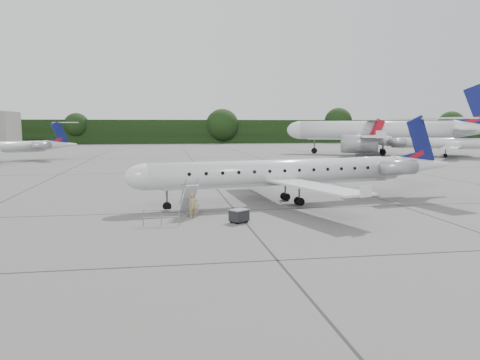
{
  "coord_description": "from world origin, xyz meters",
  "views": [
    {
      "loc": [
        -8.84,
        -30.64,
        6.23
      ],
      "look_at": [
        -3.4,
        2.26,
        2.3
      ],
      "focal_mm": 35.0,
      "sensor_mm": 36.0,
      "label": 1
    }
  ],
  "objects": [
    {
      "name": "main_regional_jet",
      "position": [
        0.41,
        5.24,
        3.5
      ],
      "size": [
        30.38,
        24.25,
        6.99
      ],
      "primitive_type": null,
      "rotation": [
        0.0,
        0.0,
        0.18
      ],
      "color": "silver",
      "rests_on": "ground"
    },
    {
      "name": "baggage_cart",
      "position": [
        -4.09,
        -1.54,
        0.46
      ],
      "size": [
        1.36,
        1.31,
        0.92
      ],
      "primitive_type": null,
      "rotation": [
        0.0,
        0.0,
        0.61
      ],
      "color": "#232326",
      "rests_on": "ground"
    },
    {
      "name": "bg_narrowbody",
      "position": [
        35.24,
        62.68,
        7.09
      ],
      "size": [
        47.87,
        42.66,
        14.17
      ],
      "primitive_type": null,
      "rotation": [
        0.0,
        0.0,
        -0.45
      ],
      "color": "silver",
      "rests_on": "ground"
    },
    {
      "name": "safety_railing",
      "position": [
        -9.02,
        -1.75,
        0.5
      ],
      "size": [
        2.2,
        0.14,
        1.0
      ],
      "primitive_type": null,
      "rotation": [
        0.0,
        0.0,
        -0.03
      ],
      "color": "gray",
      "rests_on": "ground"
    },
    {
      "name": "airstair",
      "position": [
        -7.12,
        1.72,
        1.1
      ],
      "size": [
        1.22,
        2.26,
        2.19
      ],
      "primitive_type": null,
      "rotation": [
        0.0,
        0.0,
        0.18
      ],
      "color": "silver",
      "rests_on": "ground"
    },
    {
      "name": "bg_regional_right",
      "position": [
        46.48,
        52.17,
        3.75
      ],
      "size": [
        35.13,
        32.59,
        7.49
      ],
      "primitive_type": null,
      "rotation": [
        0.0,
        0.0,
        2.58
      ],
      "color": "silver",
      "rests_on": "ground"
    },
    {
      "name": "ground",
      "position": [
        0.0,
        0.0,
        0.0
      ],
      "size": [
        320.0,
        320.0,
        0.0
      ],
      "primitive_type": "plane",
      "color": "slate",
      "rests_on": "ground"
    },
    {
      "name": "passenger",
      "position": [
        -6.9,
        0.52,
        0.84
      ],
      "size": [
        0.69,
        0.54,
        1.67
      ],
      "primitive_type": "imported",
      "rotation": [
        0.0,
        0.0,
        0.24
      ],
      "color": "#9C8655",
      "rests_on": "ground"
    },
    {
      "name": "treeline",
      "position": [
        0.0,
        130.0,
        4.0
      ],
      "size": [
        260.0,
        4.0,
        8.0
      ],
      "primitive_type": "cube",
      "color": "black",
      "rests_on": "ground"
    }
  ]
}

